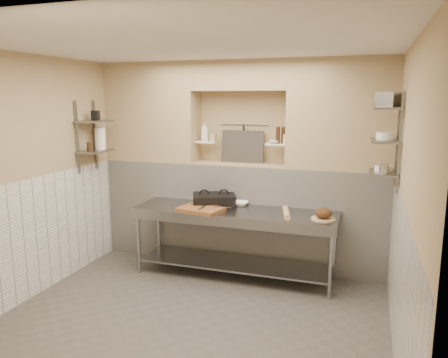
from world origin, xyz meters
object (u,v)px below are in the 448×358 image
at_px(bottle_soap, 205,132).
at_px(bread_loaf, 323,213).
at_px(jug_left, 100,138).
at_px(bowl_alcove, 274,142).
at_px(cutting_board, 201,209).
at_px(mixing_bowl, 240,204).
at_px(rolling_pin, 286,213).
at_px(prep_table, 234,229).
at_px(panini_press, 214,200).

bearing_deg(bottle_soap, bread_loaf, -20.28).
distance_m(bottle_soap, jug_left, 1.44).
bearing_deg(bowl_alcove, cutting_board, -137.06).
bearing_deg(bottle_soap, bowl_alcove, -1.60).
height_order(mixing_bowl, bowl_alcove, bowl_alcove).
relative_size(rolling_pin, bottle_soap, 1.78).
height_order(mixing_bowl, bread_loaf, bread_loaf).
distance_m(mixing_bowl, bread_loaf, 1.17).
height_order(bread_loaf, bowl_alcove, bowl_alcove).
height_order(prep_table, panini_press, panini_press).
relative_size(panini_press, bowl_alcove, 4.92).
xyz_separation_m(panini_press, cutting_board, (-0.05, -0.34, -0.05)).
relative_size(rolling_pin, jug_left, 1.60).
relative_size(bread_loaf, bottle_soap, 0.77).
relative_size(bread_loaf, jug_left, 0.69).
xyz_separation_m(bottle_soap, bowl_alcove, (0.99, -0.03, -0.11)).
relative_size(prep_table, bowl_alcove, 19.34).
xyz_separation_m(cutting_board, bowl_alcove, (0.76, 0.71, 0.81)).
height_order(rolling_pin, jug_left, jug_left).
height_order(prep_table, bowl_alcove, bowl_alcove).
height_order(rolling_pin, bottle_soap, bottle_soap).
distance_m(panini_press, bottle_soap, 0.99).
bearing_deg(jug_left, bowl_alcove, 13.04).
height_order(panini_press, cutting_board, panini_press).
height_order(prep_table, jug_left, jug_left).
distance_m(prep_table, bread_loaf, 1.17).
relative_size(panini_press, rolling_pin, 1.41).
bearing_deg(prep_table, panini_press, 155.23).
bearing_deg(cutting_board, rolling_pin, 6.69).
bearing_deg(rolling_pin, bowl_alcove, 117.14).
distance_m(panini_press, bread_loaf, 1.47).
bearing_deg(cutting_board, mixing_bowl, 48.44).
distance_m(cutting_board, rolling_pin, 1.07).
height_order(panini_press, jug_left, jug_left).
distance_m(cutting_board, jug_left, 1.77).
bearing_deg(prep_table, mixing_bowl, 89.92).
bearing_deg(jug_left, panini_press, 5.93).
relative_size(cutting_board, rolling_pin, 1.14).
distance_m(panini_press, mixing_bowl, 0.35).
distance_m(prep_table, bowl_alcove, 1.27).
height_order(prep_table, bottle_soap, bottle_soap).
relative_size(panini_press, mixing_bowl, 2.90).
height_order(prep_table, mixing_bowl, mixing_bowl).
xyz_separation_m(mixing_bowl, jug_left, (-1.93, -0.26, 0.83)).
relative_size(prep_table, panini_press, 3.93).
distance_m(bowl_alcove, jug_left, 2.37).
relative_size(rolling_pin, bread_loaf, 2.32).
xyz_separation_m(panini_press, mixing_bowl, (0.33, 0.09, -0.05)).
bearing_deg(bread_loaf, jug_left, 178.56).
relative_size(mixing_bowl, bowl_alcove, 1.70).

